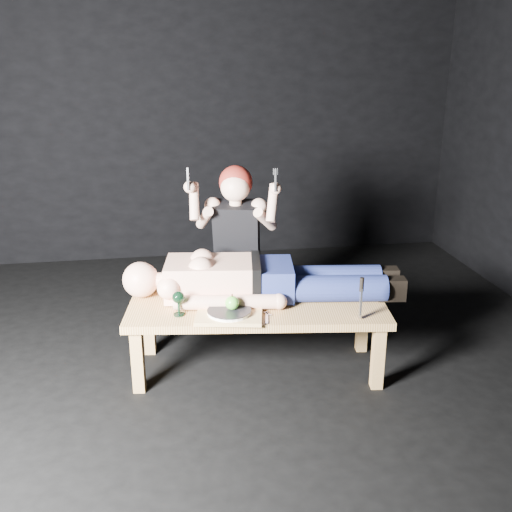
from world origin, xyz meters
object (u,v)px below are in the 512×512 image
object	(u,v)px
lying_man	(265,274)
serving_tray	(229,315)
kneeling_woman	(238,247)
table	(257,337)
carving_knife	(361,299)
goblet	(179,303)

from	to	relation	value
lying_man	serving_tray	size ratio (longest dim) A/B	4.56
kneeling_woman	serving_tray	world-z (taller)	kneeling_woman
kneeling_woman	table	bearing A→B (deg)	-72.70
carving_knife	lying_man	bearing A→B (deg)	146.02
goblet	carving_knife	size ratio (longest dim) A/B	0.59
serving_tray	carving_knife	distance (m)	0.77
kneeling_woman	carving_knife	distance (m)	1.09
serving_tray	table	bearing A→B (deg)	38.17
table	lying_man	world-z (taller)	lying_man
lying_man	serving_tray	bearing A→B (deg)	-125.45
lying_man	kneeling_woman	distance (m)	0.50
lying_man	serving_tray	xyz separation A→B (m)	(-0.26, -0.28, -0.13)
table	kneeling_woman	world-z (taller)	kneeling_woman
lying_man	carving_knife	size ratio (longest dim) A/B	6.79
kneeling_woman	goblet	world-z (taller)	kneeling_woman
table	goblet	distance (m)	0.57
lying_man	goblet	bearing A→B (deg)	-151.56
goblet	lying_man	bearing A→B (deg)	20.76
table	lying_man	distance (m)	0.40
table	carving_knife	world-z (taller)	carving_knife
table	kneeling_woman	bearing A→B (deg)	101.02
serving_tray	carving_knife	world-z (taller)	carving_knife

